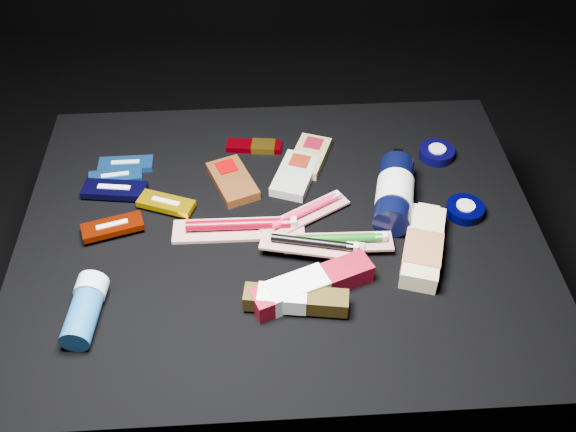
{
  "coord_description": "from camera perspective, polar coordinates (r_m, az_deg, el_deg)",
  "views": [
    {
      "loc": [
        -0.04,
        -0.84,
        1.27
      ],
      "look_at": [
        0.01,
        0.01,
        0.42
      ],
      "focal_mm": 40.0,
      "sensor_mm": 36.0,
      "label": 1
    }
  ],
  "objects": [
    {
      "name": "luna_bar_2",
      "position": [
        1.31,
        -15.15,
        2.26
      ],
      "size": [
        0.13,
        0.06,
        0.02
      ],
      "rotation": [
        0.0,
        0.0,
        -0.14
      ],
      "color": "black",
      "rests_on": "cloth_table"
    },
    {
      "name": "deodorant_stick",
      "position": [
        1.11,
        -17.6,
        -7.9
      ],
      "size": [
        0.06,
        0.13,
        0.05
      ],
      "rotation": [
        0.0,
        0.0,
        -0.1
      ],
      "color": "#185087",
      "rests_on": "cloth_table"
    },
    {
      "name": "luna_bar_3",
      "position": [
        1.26,
        -10.77,
        1.1
      ],
      "size": [
        0.12,
        0.08,
        0.01
      ],
      "rotation": [
        0.0,
        0.0,
        -0.37
      ],
      "color": "#D6A800",
      "rests_on": "cloth_table"
    },
    {
      "name": "toothbrush_pack_2",
      "position": [
        1.16,
        4.65,
        -2.18
      ],
      "size": [
        0.2,
        0.05,
        0.02
      ],
      "rotation": [
        0.0,
        0.0,
        -0.02
      ],
      "color": "beige",
      "rests_on": "cloth_table"
    },
    {
      "name": "cream_tin_lower",
      "position": [
        1.28,
        15.45,
        0.56
      ],
      "size": [
        0.07,
        0.07,
        0.02
      ],
      "rotation": [
        0.0,
        0.0,
        0.4
      ],
      "color": "black",
      "rests_on": "cloth_table"
    },
    {
      "name": "ground",
      "position": [
        1.53,
        -0.55,
        -11.52
      ],
      "size": [
        3.0,
        3.0,
        0.0
      ],
      "primitive_type": "plane",
      "color": "black",
      "rests_on": "ground"
    },
    {
      "name": "clif_bar_1",
      "position": [
        1.31,
        0.69,
        3.79
      ],
      "size": [
        0.11,
        0.14,
        0.02
      ],
      "rotation": [
        0.0,
        0.0,
        -0.36
      ],
      "color": "#9D9D97",
      "rests_on": "cloth_table"
    },
    {
      "name": "clif_bar_2",
      "position": [
        1.36,
        1.95,
        5.47
      ],
      "size": [
        0.11,
        0.14,
        0.02
      ],
      "rotation": [
        0.0,
        0.0,
        -0.37
      ],
      "color": "#97864A",
      "rests_on": "cloth_table"
    },
    {
      "name": "bodywash_bottle",
      "position": [
        1.18,
        11.9,
        -2.82
      ],
      "size": [
        0.12,
        0.2,
        0.04
      ],
      "rotation": [
        0.0,
        0.0,
        -0.31
      ],
      "color": "#D1C08A",
      "rests_on": "cloth_table"
    },
    {
      "name": "lotion_bottle",
      "position": [
        1.25,
        9.44,
        2.05
      ],
      "size": [
        0.11,
        0.23,
        0.07
      ],
      "rotation": [
        0.0,
        0.0,
        -0.24
      ],
      "color": "black",
      "rests_on": "cloth_table"
    },
    {
      "name": "toothbrush_pack_1",
      "position": [
        1.22,
        1.61,
        0.3
      ],
      "size": [
        0.18,
        0.13,
        0.02
      ],
      "rotation": [
        0.0,
        0.0,
        0.53
      ],
      "color": "beige",
      "rests_on": "cloth_table"
    },
    {
      "name": "toothpaste_carton_green",
      "position": [
        1.07,
        0.29,
        -7.43
      ],
      "size": [
        0.18,
        0.06,
        0.03
      ],
      "rotation": [
        0.0,
        0.0,
        -0.15
      ],
      "color": "#34280B",
      "rests_on": "cloth_table"
    },
    {
      "name": "toothpaste_carton_red",
      "position": [
        1.09,
        1.73,
        -6.32
      ],
      "size": [
        0.22,
        0.12,
        0.04
      ],
      "rotation": [
        0.0,
        0.0,
        0.37
      ],
      "color": "maroon",
      "rests_on": "cloth_table"
    },
    {
      "name": "luna_bar_1",
      "position": [
        1.35,
        -15.07,
        3.38
      ],
      "size": [
        0.11,
        0.05,
        0.01
      ],
      "rotation": [
        0.0,
        0.0,
        0.12
      ],
      "color": "#164E93",
      "rests_on": "cloth_table"
    },
    {
      "name": "luna_bar_0",
      "position": [
        1.38,
        -14.21,
        4.47
      ],
      "size": [
        0.11,
        0.04,
        0.01
      ],
      "rotation": [
        0.0,
        0.0,
        0.01
      ],
      "color": "#194B95",
      "rests_on": "cloth_table"
    },
    {
      "name": "cloth_table",
      "position": [
        1.36,
        -0.61,
        -6.88
      ],
      "size": [
        0.98,
        0.78,
        0.4
      ],
      "primitive_type": "cube",
      "color": "black",
      "rests_on": "ground"
    },
    {
      "name": "luna_bar_4",
      "position": [
        1.23,
        -15.32,
        -0.93
      ],
      "size": [
        0.12,
        0.07,
        0.01
      ],
      "rotation": [
        0.0,
        0.0,
        0.28
      ],
      "color": "maroon",
      "rests_on": "cloth_table"
    },
    {
      "name": "clif_bar_0",
      "position": [
        1.3,
        -5.03,
        3.27
      ],
      "size": [
        0.11,
        0.14,
        0.02
      ],
      "rotation": [
        0.0,
        0.0,
        0.37
      ],
      "color": "#4C260E",
      "rests_on": "cloth_table"
    },
    {
      "name": "toothbrush_pack_3",
      "position": [
        1.14,
        2.27,
        -2.54
      ],
      "size": [
        0.19,
        0.08,
        0.02
      ],
      "rotation": [
        0.0,
        0.0,
        -0.22
      ],
      "color": "silver",
      "rests_on": "cloth_table"
    },
    {
      "name": "power_bar",
      "position": [
        1.38,
        -2.75,
        6.21
      ],
      "size": [
        0.12,
        0.05,
        0.01
      ],
      "rotation": [
        0.0,
        0.0,
        -0.12
      ],
      "color": "#720008",
      "rests_on": "cloth_table"
    },
    {
      "name": "toothbrush_pack_0",
      "position": [
        1.2,
        -4.26,
        -1.01
      ],
      "size": [
        0.25,
        0.06,
        0.03
      ],
      "rotation": [
        0.0,
        0.0,
        -0.01
      ],
      "color": "beige",
      "rests_on": "cloth_table"
    },
    {
      "name": "cream_tin_upper",
      "position": [
        1.4,
        13.07,
        5.49
      ],
      "size": [
        0.07,
        0.07,
        0.02
      ],
      "rotation": [
        0.0,
        0.0,
        0.29
      ],
      "color": "black",
      "rests_on": "cloth_table"
    }
  ]
}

